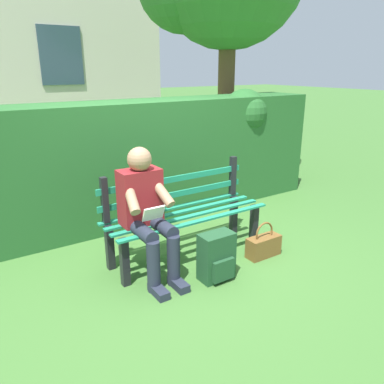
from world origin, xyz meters
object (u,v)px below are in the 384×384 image
at_px(backpack, 217,257).
at_px(handbag, 264,245).
at_px(park_bench, 183,213).
at_px(person_seated, 147,210).

height_order(backpack, handbag, backpack).
xyz_separation_m(park_bench, handbag, (-0.66, 0.51, -0.33)).
bearing_deg(backpack, person_seated, -42.05).
distance_m(person_seated, handbag, 1.31).
distance_m(park_bench, handbag, 0.89).
bearing_deg(handbag, backpack, 7.23).
distance_m(person_seated, backpack, 0.77).
xyz_separation_m(person_seated, handbag, (-1.15, 0.35, -0.52)).
distance_m(park_bench, person_seated, 0.56).
relative_size(person_seated, handbag, 3.18).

